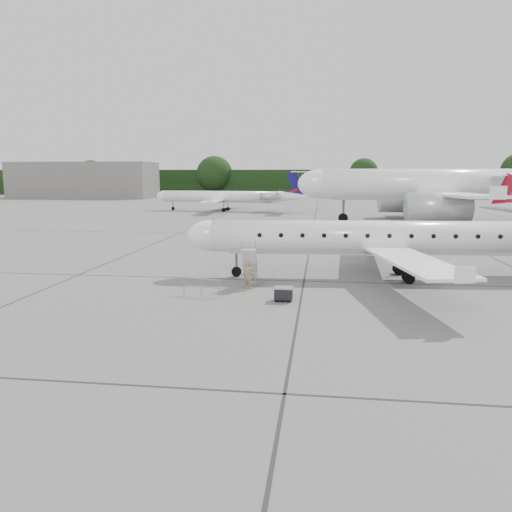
# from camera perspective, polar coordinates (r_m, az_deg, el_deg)

# --- Properties ---
(ground) EXTENTS (320.00, 320.00, 0.00)m
(ground) POSITION_cam_1_polar(r_m,az_deg,el_deg) (26.65, 13.10, -5.58)
(ground) COLOR slate
(ground) RESTS_ON ground
(treeline) EXTENTS (260.00, 4.00, 8.00)m
(treeline) POSITION_cam_1_polar(r_m,az_deg,el_deg) (155.68, 8.58, 8.26)
(treeline) COLOR black
(treeline) RESTS_ON ground
(terminal_building) EXTENTS (40.00, 14.00, 10.00)m
(terminal_building) POSITION_cam_1_polar(r_m,az_deg,el_deg) (151.43, -19.09, 8.21)
(terminal_building) COLOR slate
(terminal_building) RESTS_ON ground
(main_regional_jet) EXTENTS (30.98, 23.42, 7.54)m
(main_regional_jet) POSITION_cam_1_polar(r_m,az_deg,el_deg) (33.30, 14.97, 3.90)
(main_regional_jet) COLOR white
(main_regional_jet) RESTS_ON ground
(airstair) EXTENTS (1.04, 2.45, 2.36)m
(airstair) POSITION_cam_1_polar(r_m,az_deg,el_deg) (30.72, -0.74, -1.10)
(airstair) COLOR white
(airstair) RESTS_ON ground
(passenger) EXTENTS (0.72, 0.59, 1.68)m
(passenger) POSITION_cam_1_polar(r_m,az_deg,el_deg) (29.47, -0.91, -2.22)
(passenger) COLOR olive
(passenger) RESTS_ON ground
(safety_railing) EXTENTS (2.16, 0.59, 1.00)m
(safety_railing) POSITION_cam_1_polar(r_m,az_deg,el_deg) (28.03, -6.28, -3.60)
(safety_railing) COLOR gray
(safety_railing) RESTS_ON ground
(baggage_cart) EXTENTS (0.96, 0.79, 0.82)m
(baggage_cart) POSITION_cam_1_polar(r_m,az_deg,el_deg) (26.89, 3.16, -4.31)
(baggage_cart) COLOR black
(baggage_cart) RESTS_ON ground
(bg_narrowbody) EXTENTS (43.90, 33.44, 14.84)m
(bg_narrowbody) POSITION_cam_1_polar(r_m,az_deg,el_deg) (73.55, 20.32, 9.32)
(bg_narrowbody) COLOR white
(bg_narrowbody) RESTS_ON ground
(bg_regional_left) EXTENTS (29.55, 22.52, 7.30)m
(bg_regional_left) POSITION_cam_1_polar(r_m,az_deg,el_deg) (92.08, -4.10, 7.42)
(bg_regional_left) COLOR white
(bg_regional_left) RESTS_ON ground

